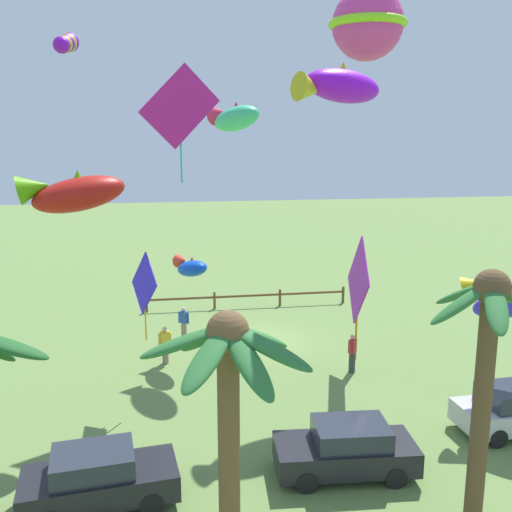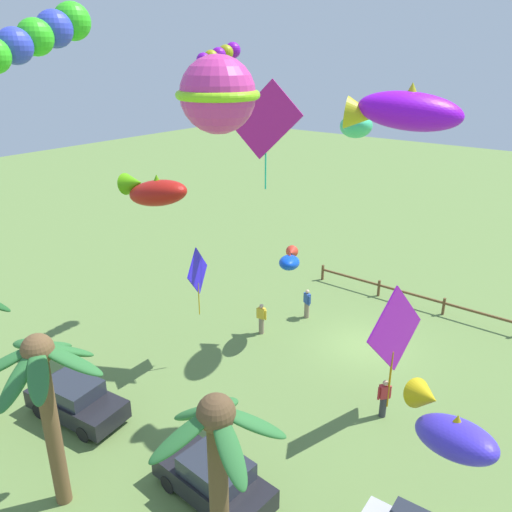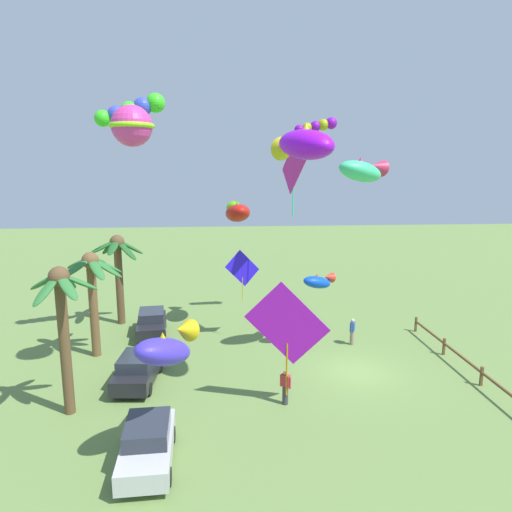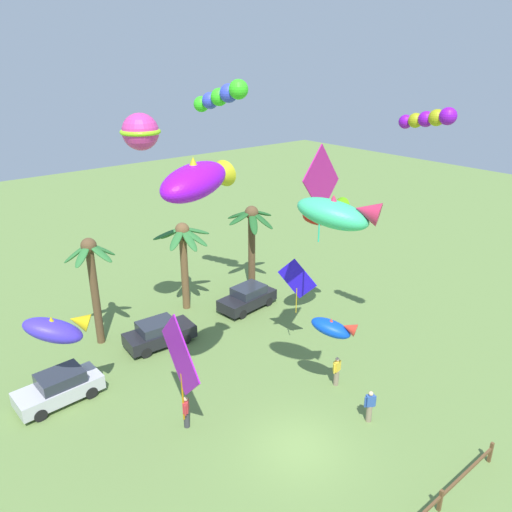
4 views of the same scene
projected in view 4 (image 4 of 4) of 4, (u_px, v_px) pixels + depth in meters
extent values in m
plane|color=olive|center=(298.00, 448.00, 20.91)|extent=(120.00, 120.00, 0.00)
cylinder|color=brown|center=(95.00, 296.00, 27.61)|extent=(0.44, 0.44, 5.94)
ellipsoid|color=#2D7033|center=(102.00, 249.00, 27.01)|extent=(1.53, 0.59, 1.13)
ellipsoid|color=#2D7033|center=(89.00, 246.00, 27.27)|extent=(1.06, 1.65, 0.95)
ellipsoid|color=#2D7033|center=(76.00, 253.00, 26.50)|extent=(1.53, 1.07, 1.15)
ellipsoid|color=#2D7033|center=(82.00, 256.00, 25.93)|extent=(1.50, 1.38, 0.98)
ellipsoid|color=#2D7033|center=(100.00, 253.00, 26.34)|extent=(1.11, 1.61, 1.01)
sphere|color=brown|center=(89.00, 246.00, 26.50)|extent=(0.84, 0.84, 0.84)
cylinder|color=brown|center=(185.00, 270.00, 31.65)|extent=(0.47, 0.47, 5.39)
ellipsoid|color=#2D7033|center=(196.00, 231.00, 31.16)|extent=(1.96, 0.84, 0.90)
ellipsoid|color=#2D7033|center=(182.00, 229.00, 31.57)|extent=(1.46, 1.88, 0.95)
ellipsoid|color=#2D7033|center=(172.00, 233.00, 31.16)|extent=(1.17, 1.86, 1.18)
ellipsoid|color=#2D7033|center=(168.00, 234.00, 30.62)|extent=(1.90, 1.46, 0.90)
ellipsoid|color=#2D7033|center=(177.00, 239.00, 30.00)|extent=(1.82, 1.49, 1.09)
ellipsoid|color=#2D7033|center=(189.00, 240.00, 30.21)|extent=(0.62, 1.77, 1.26)
ellipsoid|color=#2D7033|center=(195.00, 237.00, 30.53)|extent=(1.38, 1.81, 1.20)
sphere|color=brown|center=(182.00, 230.00, 30.65)|extent=(0.90, 0.90, 0.90)
cylinder|color=brown|center=(252.00, 251.00, 34.60)|extent=(0.50, 0.50, 5.53)
ellipsoid|color=#1E5623|center=(262.00, 213.00, 34.20)|extent=(1.89, 0.58, 0.89)
ellipsoid|color=#1E5623|center=(252.00, 215.00, 34.46)|extent=(1.52, 1.64, 1.28)
ellipsoid|color=#1E5623|center=(240.00, 215.00, 33.96)|extent=(1.38, 1.89, 0.94)
ellipsoid|color=#1E5623|center=(241.00, 218.00, 33.16)|extent=(1.91, 0.65, 0.88)
ellipsoid|color=#1E5623|center=(253.00, 223.00, 33.06)|extent=(1.30, 1.69, 1.38)
ellipsoid|color=#1E5623|center=(262.00, 220.00, 33.35)|extent=(1.12, 1.82, 1.22)
sphere|color=brown|center=(252.00, 213.00, 33.57)|extent=(0.94, 0.94, 0.94)
cube|color=brown|center=(440.00, 500.00, 17.84)|extent=(0.12, 0.12, 0.95)
cube|color=brown|center=(491.00, 452.00, 20.02)|extent=(0.12, 0.12, 0.95)
cube|color=#BCBCC1|center=(59.00, 390.00, 23.55)|extent=(3.97, 1.87, 0.70)
cube|color=#282D38|center=(60.00, 378.00, 23.41)|extent=(2.09, 1.58, 0.56)
cylinder|color=black|center=(40.00, 415.00, 22.37)|extent=(0.61, 0.21, 0.60)
cylinder|color=black|center=(28.00, 399.00, 23.45)|extent=(0.61, 0.21, 0.60)
cylinder|color=black|center=(91.00, 393.00, 23.88)|extent=(0.61, 0.21, 0.60)
cylinder|color=black|center=(77.00, 378.00, 24.95)|extent=(0.61, 0.21, 0.60)
cube|color=black|center=(160.00, 335.00, 28.23)|extent=(4.01, 1.98, 0.70)
cube|color=#282D38|center=(157.00, 326.00, 27.91)|extent=(2.13, 1.64, 0.56)
cylinder|color=black|center=(173.00, 328.00, 29.58)|extent=(0.61, 0.22, 0.60)
cylinder|color=black|center=(186.00, 339.00, 28.40)|extent=(0.61, 0.22, 0.60)
cylinder|color=black|center=(135.00, 340.00, 28.28)|extent=(0.61, 0.22, 0.60)
cylinder|color=black|center=(146.00, 353.00, 27.10)|extent=(0.61, 0.22, 0.60)
cube|color=black|center=(247.00, 300.00, 32.37)|extent=(4.06, 2.12, 0.70)
cube|color=#282D38|center=(249.00, 290.00, 32.23)|extent=(2.18, 1.71, 0.56)
cylinder|color=black|center=(242.00, 314.00, 31.16)|extent=(0.62, 0.25, 0.60)
cylinder|color=black|center=(226.00, 306.00, 32.17)|extent=(0.62, 0.25, 0.60)
cylinder|color=black|center=(269.00, 302.00, 32.78)|extent=(0.62, 0.25, 0.60)
cylinder|color=black|center=(252.00, 294.00, 33.79)|extent=(0.62, 0.25, 0.60)
cylinder|color=gray|center=(336.00, 378.00, 24.80)|extent=(0.26, 0.26, 0.84)
cube|color=yellow|center=(337.00, 366.00, 24.54)|extent=(0.41, 0.29, 0.54)
sphere|color=beige|center=(337.00, 359.00, 24.40)|extent=(0.21, 0.21, 0.21)
cylinder|color=yellow|center=(334.00, 369.00, 24.40)|extent=(0.09, 0.09, 0.52)
cylinder|color=yellow|center=(339.00, 365.00, 24.72)|extent=(0.09, 0.09, 0.52)
cylinder|color=#38383D|center=(187.00, 419.00, 21.96)|extent=(0.26, 0.26, 0.84)
cube|color=#B72D33|center=(186.00, 406.00, 21.70)|extent=(0.42, 0.44, 0.54)
sphere|color=tan|center=(185.00, 399.00, 21.56)|extent=(0.21, 0.21, 0.21)
cylinder|color=#B72D33|center=(187.00, 404.00, 21.93)|extent=(0.09, 0.09, 0.52)
cylinder|color=#B72D33|center=(185.00, 411.00, 21.51)|extent=(0.09, 0.09, 0.52)
cylinder|color=gray|center=(369.00, 413.00, 22.31)|extent=(0.26, 0.26, 0.84)
cube|color=#2D519E|center=(370.00, 401.00, 22.05)|extent=(0.44, 0.39, 0.54)
sphere|color=beige|center=(371.00, 394.00, 21.91)|extent=(0.21, 0.21, 0.21)
cylinder|color=#2D519E|center=(365.00, 402.00, 22.04)|extent=(0.09, 0.09, 0.52)
cylinder|color=#2D519E|center=(375.00, 401.00, 22.11)|extent=(0.09, 0.09, 0.52)
ellipsoid|color=#3BCE87|center=(333.00, 214.00, 17.78)|extent=(2.55, 3.11, 1.46)
cone|color=#CF2950|center=(367.00, 211.00, 17.30)|extent=(1.23, 1.29, 1.00)
cone|color=#CF2950|center=(333.00, 202.00, 17.62)|extent=(0.73, 0.73, 0.55)
sphere|color=purple|center=(448.00, 116.00, 20.59)|extent=(0.74, 0.74, 0.74)
sphere|color=#A1AA16|center=(437.00, 118.00, 20.99)|extent=(0.71, 0.71, 0.71)
sphere|color=purple|center=(426.00, 119.00, 21.39)|extent=(0.68, 0.68, 0.68)
sphere|color=#A1AA16|center=(416.00, 120.00, 21.79)|extent=(0.65, 0.65, 0.65)
sphere|color=purple|center=(406.00, 122.00, 22.20)|extent=(0.62, 0.62, 0.62)
ellipsoid|color=#3F2FD6|center=(53.00, 331.00, 21.77)|extent=(3.02, 2.55, 1.76)
cone|color=gold|center=(79.00, 321.00, 21.77)|extent=(1.33, 1.25, 1.05)
cone|color=gold|center=(52.00, 322.00, 21.61)|extent=(0.71, 0.71, 0.53)
sphere|color=#DE3898|center=(140.00, 132.00, 23.58)|extent=(1.76, 1.76, 1.76)
torus|color=#94E61E|center=(140.00, 132.00, 23.58)|extent=(1.95, 1.95, 0.22)
ellipsoid|color=#960EED|center=(194.00, 181.00, 17.71)|extent=(3.79, 2.80, 1.51)
cone|color=gold|center=(217.00, 177.00, 18.97)|extent=(1.46, 1.41, 1.15)
cone|color=gold|center=(193.00, 166.00, 17.51)|extent=(0.86, 0.86, 0.68)
cube|color=#2715EE|center=(297.00, 279.00, 26.29)|extent=(0.93, 2.09, 2.26)
cylinder|color=gold|center=(296.00, 300.00, 26.76)|extent=(0.05, 0.05, 1.47)
sphere|color=#36DA21|center=(238.00, 89.00, 26.10)|extent=(1.04, 1.04, 1.04)
sphere|color=blue|center=(229.00, 93.00, 26.59)|extent=(1.00, 1.00, 1.00)
sphere|color=#36DA21|center=(219.00, 97.00, 27.08)|extent=(0.96, 0.96, 0.96)
sphere|color=blue|center=(210.00, 101.00, 27.56)|extent=(0.92, 0.92, 0.92)
sphere|color=#36DA21|center=(201.00, 104.00, 28.05)|extent=(0.88, 0.88, 0.88)
cube|color=#C01D87|center=(321.00, 180.00, 21.23)|extent=(3.06, 0.83, 3.14)
cylinder|color=#29D095|center=(319.00, 220.00, 21.89)|extent=(0.07, 0.07, 2.04)
ellipsoid|color=red|center=(323.00, 215.00, 26.41)|extent=(3.25, 1.82, 1.60)
cone|color=#56B10E|center=(338.00, 206.00, 27.21)|extent=(1.20, 1.06, 1.10)
cone|color=#56B10E|center=(323.00, 206.00, 26.23)|extent=(0.65, 0.65, 0.60)
ellipsoid|color=blue|center=(331.00, 328.00, 22.42)|extent=(1.75, 2.18, 1.07)
cone|color=red|center=(349.00, 328.00, 22.06)|extent=(0.86, 0.91, 0.71)
cone|color=red|center=(331.00, 322.00, 22.31)|extent=(0.50, 0.50, 0.38)
cube|color=purple|center=(180.00, 356.00, 20.61)|extent=(0.52, 3.64, 3.66)
cylinder|color=#B9790D|center=(183.00, 397.00, 21.39)|extent=(0.08, 0.08, 2.38)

